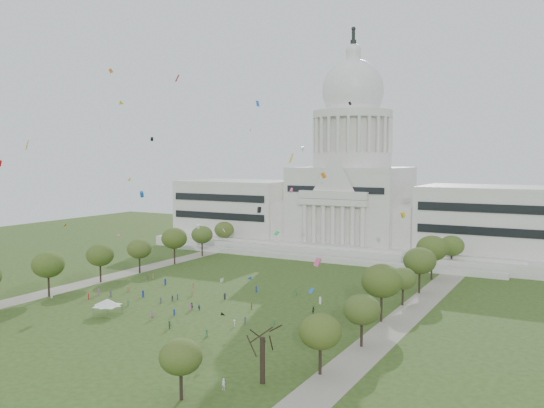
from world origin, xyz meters
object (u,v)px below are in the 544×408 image
Objects in this scene: event_tent at (107,302)px; person_1 at (224,384)px; capitol at (351,196)px; person_0 at (311,324)px; big_bare_tree at (262,333)px.

event_tent is 4.67× the size of person_1.
person_0 is at bearing -73.70° from capitol.
big_bare_tree is at bearing 55.57° from person_1.
capitol reaches higher than event_tent.
person_1 is at bearing -128.11° from big_bare_tree.
big_bare_tree reaches higher than person_1.
event_tent is at bearing 157.48° from person_1.
event_tent is 5.05× the size of person_0.
big_bare_tree is at bearing -19.41° from event_tent.
event_tent is at bearing 160.59° from big_bare_tree.
big_bare_tree reaches higher than person_0.
capitol is 152.38m from person_1.
person_1 is (50.10, -24.64, -2.18)m from event_tent.
big_bare_tree is (38.00, -141.59, -13.62)m from capitol.
capitol is at bearing 106.58° from person_1.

